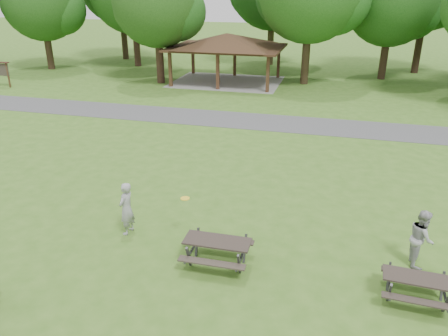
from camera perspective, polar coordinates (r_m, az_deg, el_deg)
ground at (r=12.92m, az=-9.00°, el=-11.66°), size 160.00×160.00×0.00m
asphalt_path at (r=25.15m, az=3.58°, el=6.15°), size 120.00×3.20×0.02m
pavilion at (r=34.97m, az=0.38°, el=16.08°), size 8.60×7.01×3.76m
notice_board at (r=37.46m, az=-27.18°, el=11.37°), size 1.60×0.30×1.88m
tree_row_b at (r=43.45m, az=-22.58°, el=19.26°), size 7.14×6.80×9.28m
tree_row_d at (r=34.91m, az=-8.62°, el=20.29°), size 6.93×6.60×9.27m
tree_row_f at (r=38.35m, az=21.17°, el=19.43°), size 7.35×7.00×9.55m
picnic_table_middle at (r=12.25m, az=-0.89°, el=-10.15°), size 1.85×1.51×0.80m
picnic_table_far at (r=12.01m, az=23.95°, el=-13.56°), size 1.72×1.42×0.71m
frisbee_in_flight at (r=13.03m, az=-5.11°, el=-3.97°), size 0.33×0.33×0.02m
frisbee_thrower at (r=13.88m, az=-12.63°, el=-5.19°), size 0.48×0.67×1.72m
frisbee_catcher at (r=13.31m, az=24.37°, el=-8.29°), size 0.65×0.83×1.66m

